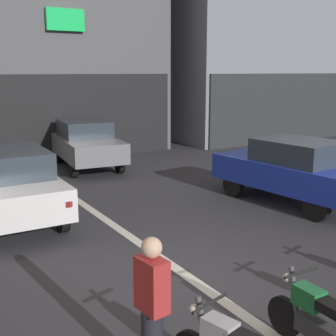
# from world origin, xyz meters

# --- Properties ---
(ground_plane) EXTENTS (120.00, 120.00, 0.00)m
(ground_plane) POSITION_xyz_m (0.00, 0.00, 0.00)
(ground_plane) COLOR #333338
(lane_centre_line) EXTENTS (0.20, 18.00, 0.01)m
(lane_centre_line) POSITION_xyz_m (0.00, 6.00, 0.00)
(lane_centre_line) COLOR silver
(lane_centre_line) RESTS_ON ground
(car_white_crossing_near) EXTENTS (1.81, 4.12, 1.64)m
(car_white_crossing_near) POSITION_xyz_m (-1.84, 4.53, 0.89)
(car_white_crossing_near) COLOR black
(car_white_crossing_near) RESTS_ON ground
(car_blue_parked_kerbside) EXTENTS (2.17, 4.26, 1.64)m
(car_blue_parked_kerbside) POSITION_xyz_m (4.66, 2.29, 0.89)
(car_blue_parked_kerbside) COLOR black
(car_blue_parked_kerbside) RESTS_ON ground
(car_grey_down_street) EXTENTS (2.19, 4.26, 1.64)m
(car_grey_down_street) POSITION_xyz_m (1.70, 9.09, 0.89)
(car_grey_down_street) COLOR black
(car_grey_down_street) RESTS_ON ground
(motorcycle_green_row_left_mid) EXTENTS (0.55, 1.67, 0.98)m
(motorcycle_green_row_left_mid) POSITION_xyz_m (0.12, -2.46, 0.46)
(motorcycle_green_row_left_mid) COLOR black
(motorcycle_green_row_left_mid) RESTS_ON ground
(person_by_motorcycles) EXTENTS (0.26, 0.38, 1.67)m
(person_by_motorcycles) POSITION_xyz_m (-1.75, -1.82, 0.86)
(person_by_motorcycles) COLOR #23232D
(person_by_motorcycles) RESTS_ON ground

